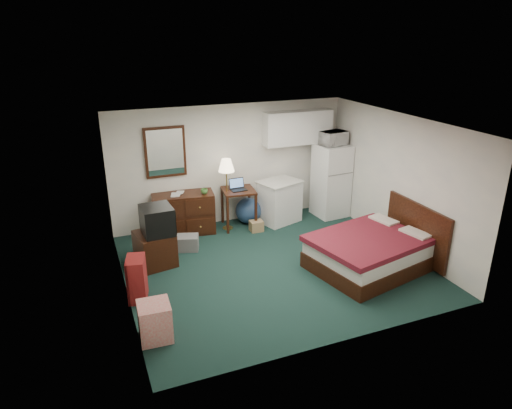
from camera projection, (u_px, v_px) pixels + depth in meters
name	position (u px, v px, depth m)	size (l,w,h in m)	color
floor	(273.00, 265.00, 8.02)	(5.00, 4.50, 0.01)	black
ceiling	(276.00, 124.00, 7.13)	(5.00, 4.50, 0.01)	white
walls	(274.00, 199.00, 7.58)	(5.01, 4.51, 2.50)	white
mirror	(165.00, 152.00, 8.89)	(0.80, 0.06, 1.00)	white
upper_cabinets	(298.00, 127.00, 9.63)	(1.50, 0.35, 0.70)	white
headboard	(416.00, 231.00, 8.08)	(0.06, 1.56, 1.00)	black
dresser	(184.00, 213.00, 9.20)	(1.22, 0.55, 0.83)	black
floor_lamp	(227.00, 195.00, 9.26)	(0.32, 0.32, 1.49)	tan
desk	(239.00, 208.00, 9.48)	(0.65, 0.65, 0.82)	black
exercise_ball	(248.00, 211.00, 9.71)	(0.56, 0.56, 0.56)	navy
kitchen_counter	(279.00, 202.00, 9.74)	(0.80, 0.61, 0.88)	white
fridge	(331.00, 180.00, 9.97)	(0.66, 0.66, 1.60)	white
bed	(369.00, 253.00, 7.83)	(1.84, 1.44, 0.59)	maroon
tv_stand	(155.00, 249.00, 7.98)	(0.60, 0.65, 0.60)	black
suitcase	(137.00, 279.00, 6.92)	(0.27, 0.43, 0.69)	#62180E
retail_box	(155.00, 321.00, 6.05)	(0.42, 0.42, 0.52)	silver
file_bin	(188.00, 243.00, 8.56)	(0.40, 0.30, 0.28)	slate
cardboard_box_a	(256.00, 226.00, 9.37)	(0.26, 0.22, 0.22)	#96775D
cardboard_box_b	(271.00, 218.00, 9.70)	(0.23, 0.27, 0.27)	#96775D
laptop	(239.00, 185.00, 9.26)	(0.32, 0.26, 0.22)	black
crt_tv	(157.00, 220.00, 7.78)	(0.53, 0.57, 0.49)	black
microwave	(334.00, 137.00, 9.59)	(0.54, 0.30, 0.36)	white
book_a	(171.00, 190.00, 8.93)	(0.18, 0.02, 0.24)	#96775D
book_b	(176.00, 188.00, 9.07)	(0.15, 0.02, 0.20)	#96775D
mug	(204.00, 191.00, 9.03)	(0.13, 0.11, 0.13)	#467F37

